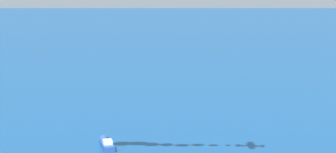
# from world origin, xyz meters

# --- Properties ---
(motorboat_inshore) EXTENTS (9.99, 7.31, 2.92)m
(motorboat_inshore) POSITION_xyz_m (-33.84, -26.00, 0.79)
(motorboat_inshore) COLOR #23478C
(motorboat_inshore) RESTS_ON ground_plane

